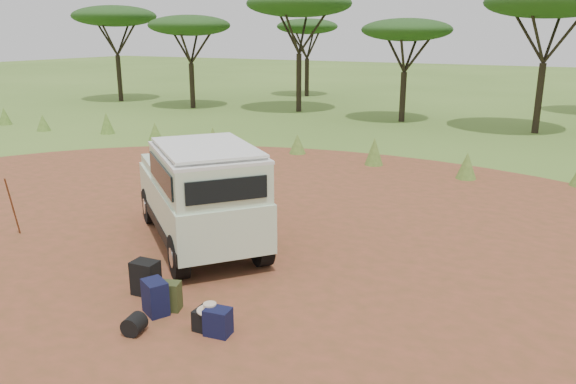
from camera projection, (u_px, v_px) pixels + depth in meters
The scene contains 13 objects.
ground at pixel (216, 257), 10.77m from camera, with size 140.00×140.00×0.00m, color #4E7228.
dirt_clearing at pixel (216, 257), 10.77m from camera, with size 23.00×23.00×0.01m, color brown.
grass_fringe at pixel (376, 154), 17.95m from camera, with size 36.60×1.60×0.90m.
acacia_treeline at pixel (476, 16), 25.86m from camera, with size 46.70×13.20×6.26m.
safari_vehicle at pixel (201, 195), 11.18m from camera, with size 4.48×4.14×2.15m.
walking_staff at pixel (13, 207), 11.69m from camera, with size 0.03×0.03×1.36m, color brown.
backpack_black at pixel (146, 278), 9.19m from camera, with size 0.42×0.31×0.58m, color black.
backpack_navy at pixel (155, 297), 8.55m from camera, with size 0.41×0.30×0.54m, color #111337.
backpack_olive at pixel (170, 296), 8.67m from camera, with size 0.33×0.24×0.46m, color #404821.
duffel_navy at pixel (218, 322), 7.96m from camera, with size 0.36×0.27×0.41m, color #111337.
hard_case at pixel (210, 320), 8.09m from camera, with size 0.45×0.32×0.32m, color black.
stuff_sack at pixel (134, 325), 8.01m from camera, with size 0.29×0.29×0.29m, color black.
safari_hat at pixel (210, 308), 8.04m from camera, with size 0.38×0.38×0.11m.
Camera 1 is at (5.97, -8.16, 4.17)m, focal length 35.00 mm.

